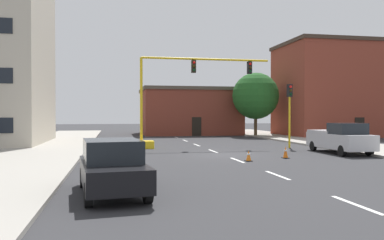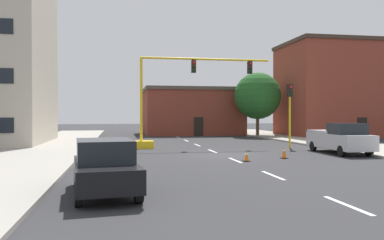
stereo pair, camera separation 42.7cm
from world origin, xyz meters
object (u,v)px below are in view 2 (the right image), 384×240
traffic_signal_gantry (161,117)px  pickup_truck_silver (340,139)px  sedan_black_near_left (105,166)px  tree_right_far (258,96)px  traffic_cone_roadside_a (246,156)px  traffic_cone_roadside_b (284,152)px  traffic_light_pole_right (290,101)px

traffic_signal_gantry → pickup_truck_silver: 12.66m
traffic_signal_gantry → sedan_black_near_left: size_ratio=2.31×
tree_right_far → sedan_black_near_left: (-15.85, -30.18, -3.72)m
traffic_signal_gantry → pickup_truck_silver: (10.92, -6.27, -1.37)m
traffic_cone_roadside_a → traffic_cone_roadside_b: traffic_cone_roadside_b is taller
tree_right_far → traffic_cone_roadside_a: tree_right_far is taller
sedan_black_near_left → traffic_cone_roadside_a: (7.20, 7.66, -0.60)m
traffic_light_pole_right → tree_right_far: 15.31m
traffic_cone_roadside_b → traffic_cone_roadside_a: bearing=-159.6°
tree_right_far → pickup_truck_silver: tree_right_far is taller
traffic_cone_roadside_a → traffic_cone_roadside_b: 2.74m
sedan_black_near_left → traffic_cone_roadside_b: sedan_black_near_left is taller
traffic_signal_gantry → traffic_cone_roadside_a: bearing=-68.3°
traffic_cone_roadside_a → sedan_black_near_left: bearing=-133.2°
traffic_light_pole_right → traffic_cone_roadside_a: bearing=-127.9°
traffic_light_pole_right → sedan_black_near_left: (-13.04, -15.17, -2.64)m
sedan_black_near_left → traffic_cone_roadside_a: sedan_black_near_left is taller
tree_right_far → pickup_truck_silver: (-1.41, -19.57, -3.63)m
tree_right_far → pickup_truck_silver: 19.96m
sedan_black_near_left → traffic_cone_roadside_a: 10.53m
pickup_truck_silver → sedan_black_near_left: (-14.44, -10.61, -0.09)m
traffic_light_pole_right → traffic_cone_roadside_b: size_ratio=6.78×
traffic_signal_gantry → traffic_cone_roadside_a: traffic_signal_gantry is taller
traffic_light_pole_right → traffic_signal_gantry: bearing=169.9°
sedan_black_near_left → traffic_light_pole_right: bearing=49.3°
sedan_black_near_left → traffic_cone_roadside_b: size_ratio=6.61×
pickup_truck_silver → traffic_cone_roadside_a: (-7.24, -2.95, -0.68)m
pickup_truck_silver → sedan_black_near_left: size_ratio=1.16×
traffic_signal_gantry → tree_right_far: size_ratio=1.49×
traffic_signal_gantry → traffic_cone_roadside_a: 10.13m
traffic_light_pole_right → pickup_truck_silver: (1.40, -4.56, -2.55)m
traffic_signal_gantry → traffic_cone_roadside_a: (3.67, -9.21, -2.05)m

